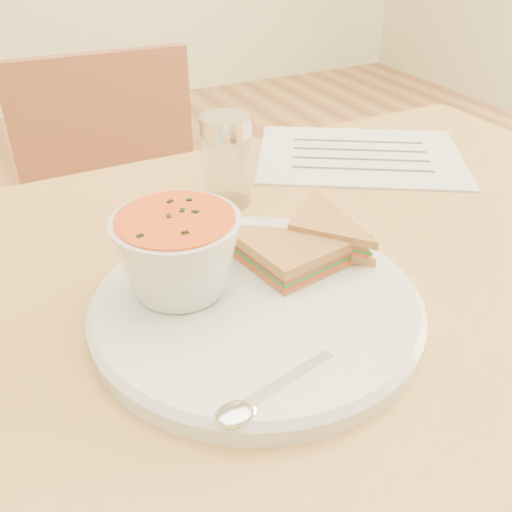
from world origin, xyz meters
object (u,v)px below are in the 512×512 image
dining_table (300,487)px  plate (256,307)px  condiment_shaker (227,161)px  soup_bowl (179,258)px  chair_far (138,275)px

dining_table → plate: bearing=-155.2°
dining_table → plate: (-0.09, -0.04, 0.38)m
condiment_shaker → soup_bowl: bearing=-126.3°
plate → soup_bowl: bearing=143.9°
chair_far → plate: bearing=90.0°
plate → soup_bowl: (-0.06, 0.04, 0.05)m
dining_table → plate: plate is taller
dining_table → soup_bowl: size_ratio=8.69×
soup_bowl → condiment_shaker: (0.13, 0.18, 0.00)m
plate → chair_far: bearing=86.6°
chair_far → condiment_shaker: (0.04, -0.38, 0.40)m
dining_table → chair_far: 0.57m
chair_far → soup_bowl: size_ratio=7.14×
chair_far → condiment_shaker: 0.55m
plate → condiment_shaker: (0.07, 0.22, 0.05)m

